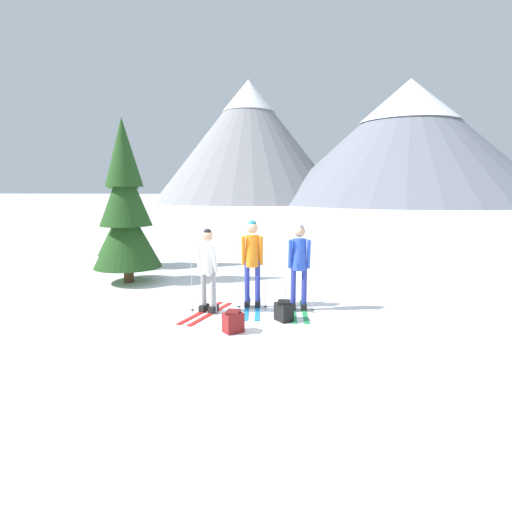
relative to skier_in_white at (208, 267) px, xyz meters
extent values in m
plane|color=white|center=(0.70, 0.22, -0.92)|extent=(400.00, 400.00, 0.00)
cube|color=red|center=(0.08, -0.11, -0.91)|extent=(0.53, 1.62, 0.02)
cube|color=red|center=(-0.13, -0.06, -0.91)|extent=(0.53, 1.62, 0.02)
cube|color=black|center=(0.11, -0.02, -0.84)|extent=(0.18, 0.28, 0.12)
cylinder|color=gray|center=(0.11, -0.02, -0.40)|extent=(0.11, 0.11, 0.80)
cube|color=black|center=(-0.10, 0.04, -0.84)|extent=(0.18, 0.28, 0.12)
cylinder|color=gray|center=(-0.10, 0.04, -0.40)|extent=(0.11, 0.11, 0.80)
cylinder|color=white|center=(0.00, 0.01, 0.18)|extent=(0.28, 0.28, 0.60)
sphere|color=tan|center=(0.00, 0.01, 0.62)|extent=(0.22, 0.22, 0.22)
sphere|color=black|center=(0.00, 0.01, 0.69)|extent=(0.16, 0.16, 0.16)
cylinder|color=white|center=(0.16, -0.10, 0.20)|extent=(0.13, 0.21, 0.57)
cylinder|color=white|center=(-0.19, 0.00, 0.20)|extent=(0.13, 0.21, 0.57)
cylinder|color=#A5A5AD|center=(0.21, -0.23, -0.32)|extent=(0.02, 0.02, 1.20)
cylinder|color=black|center=(0.21, -0.23, -0.86)|extent=(0.07, 0.07, 0.01)
cylinder|color=#A5A5AD|center=(-0.31, -0.09, -0.32)|extent=(0.02, 0.02, 1.20)
cylinder|color=black|center=(-0.31, -0.09, -0.86)|extent=(0.07, 0.07, 0.01)
cube|color=#1E84D1|center=(0.94, 0.39, -0.91)|extent=(0.28, 1.72, 0.02)
cube|color=#1E84D1|center=(0.72, 0.37, -0.91)|extent=(0.28, 1.72, 0.02)
cube|color=black|center=(0.93, 0.49, -0.84)|extent=(0.14, 0.27, 0.12)
cylinder|color=#2D389E|center=(0.93, 0.49, -0.36)|extent=(0.11, 0.11, 0.86)
cube|color=black|center=(0.71, 0.47, -0.84)|extent=(0.14, 0.27, 0.12)
cylinder|color=#2D389E|center=(0.71, 0.47, -0.36)|extent=(0.11, 0.11, 0.86)
cylinder|color=orange|center=(0.82, 0.48, 0.27)|extent=(0.28, 0.28, 0.65)
sphere|color=tan|center=(0.82, 0.48, 0.75)|extent=(0.23, 0.23, 0.23)
sphere|color=#1E6B7A|center=(0.82, 0.48, 0.82)|extent=(0.18, 0.18, 0.18)
cylinder|color=orange|center=(1.00, 0.44, 0.29)|extent=(0.10, 0.21, 0.62)
cylinder|color=orange|center=(0.65, 0.40, 0.29)|extent=(0.10, 0.21, 0.62)
cylinder|color=#A5A5AD|center=(1.11, 0.33, -0.27)|extent=(0.02, 0.02, 1.30)
cylinder|color=black|center=(1.11, 0.33, -0.86)|extent=(0.07, 0.07, 0.01)
cylinder|color=#A5A5AD|center=(0.57, 0.27, -0.27)|extent=(0.02, 0.02, 1.30)
cylinder|color=black|center=(0.57, 0.27, -0.86)|extent=(0.07, 0.07, 0.01)
cube|color=#384C99|center=(0.80, 0.65, 0.30)|extent=(0.28, 0.19, 0.36)
cube|color=green|center=(1.90, 0.30, -0.91)|extent=(0.23, 1.62, 0.02)
cube|color=green|center=(1.68, 0.28, -0.91)|extent=(0.23, 1.62, 0.02)
cube|color=black|center=(1.89, 0.40, -0.84)|extent=(0.13, 0.27, 0.12)
cylinder|color=#2D389E|center=(1.89, 0.40, -0.38)|extent=(0.11, 0.11, 0.84)
cube|color=black|center=(1.67, 0.38, -0.84)|extent=(0.13, 0.27, 0.12)
cylinder|color=#2D389E|center=(1.67, 0.38, -0.38)|extent=(0.11, 0.11, 0.84)
cylinder|color=blue|center=(1.78, 0.39, 0.23)|extent=(0.28, 0.28, 0.63)
sphere|color=tan|center=(1.78, 0.39, 0.69)|extent=(0.23, 0.23, 0.23)
sphere|color=gray|center=(1.78, 0.39, 0.76)|extent=(0.17, 0.17, 0.17)
cylinder|color=blue|center=(1.96, 0.35, 0.25)|extent=(0.10, 0.21, 0.60)
cylinder|color=blue|center=(1.60, 0.31, 0.25)|extent=(0.10, 0.21, 0.60)
cylinder|color=#A5A5AD|center=(2.06, 0.23, -0.29)|extent=(0.02, 0.02, 1.25)
cylinder|color=black|center=(2.06, 0.23, -0.86)|extent=(0.07, 0.07, 0.01)
cylinder|color=#A5A5AD|center=(1.52, 0.19, -0.29)|extent=(0.02, 0.02, 1.25)
cylinder|color=black|center=(1.52, 0.19, -0.86)|extent=(0.07, 0.07, 0.01)
cylinder|color=#51381E|center=(-2.77, 2.42, -0.51)|extent=(0.25, 0.25, 0.82)
cone|color=#1E4219|center=(-2.77, 2.42, 0.36)|extent=(1.75, 1.75, 1.73)
cone|color=#1E4219|center=(-2.77, 2.42, 1.45)|extent=(1.34, 1.34, 1.73)
cone|color=#1E4219|center=(-2.77, 2.42, 2.45)|extent=(0.95, 0.95, 1.73)
cylinder|color=#51381E|center=(-3.77, 4.48, -0.51)|extent=(0.25, 0.25, 0.80)
cone|color=#1E4219|center=(-3.77, 4.48, 0.33)|extent=(1.71, 1.71, 1.69)
cone|color=#1E4219|center=(-3.77, 4.48, 1.40)|extent=(1.31, 1.31, 1.69)
cone|color=#1E4219|center=(-3.77, 4.48, 2.38)|extent=(0.93, 0.93, 1.69)
cube|color=maroon|center=(0.71, -1.09, -0.75)|extent=(0.40, 0.39, 0.34)
cube|color=maroon|center=(0.71, -1.09, -0.56)|extent=(0.22, 0.28, 0.04)
cube|color=black|center=(1.53, -0.34, -0.75)|extent=(0.39, 0.40, 0.34)
cube|color=black|center=(1.53, -0.34, -0.56)|extent=(0.22, 0.28, 0.04)
cone|color=gray|center=(-9.55, 68.61, 9.82)|extent=(34.38, 34.38, 21.46)
cone|color=white|center=(-9.55, 68.61, 17.78)|extent=(9.33, 9.33, 5.55)
cone|color=slate|center=(17.32, 65.32, 9.06)|extent=(44.30, 44.30, 19.96)
cone|color=white|center=(17.32, 65.32, 15.55)|extent=(16.26, 16.26, 6.98)
camera|label=1|loc=(2.02, -7.90, 1.52)|focal=29.38mm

